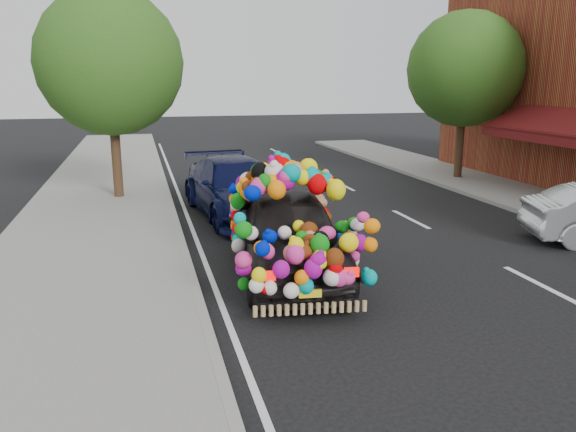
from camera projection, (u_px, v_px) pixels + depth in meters
name	position (u px, v px, depth m)	size (l,w,h in m)	color
ground	(350.00, 306.00, 9.03)	(100.00, 100.00, 0.00)	black
sidewalk	(65.00, 332.00, 7.94)	(4.00, 60.00, 0.12)	gray
kerb	(203.00, 317.00, 8.42)	(0.15, 60.00, 0.13)	gray
lane_markings	(541.00, 285.00, 9.92)	(6.00, 50.00, 0.01)	silver
tree_near_sidewalk	(110.00, 63.00, 16.05)	(4.20, 4.20, 6.13)	#332114
tree_far_b	(465.00, 70.00, 19.50)	(4.00, 4.00, 5.90)	#332114
plush_art_car	(290.00, 215.00, 10.28)	(2.77, 4.95, 2.19)	black
navy_sedan	(237.00, 188.00, 14.88)	(2.11, 5.20, 1.51)	black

